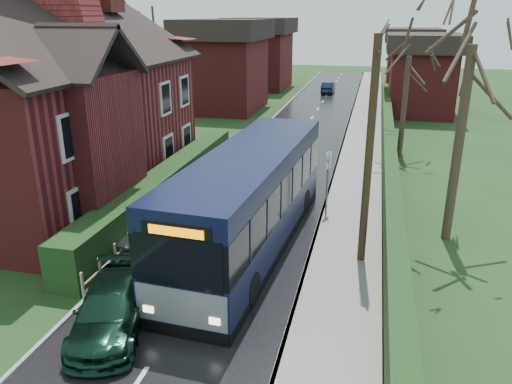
% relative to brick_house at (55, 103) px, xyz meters
% --- Properties ---
extents(ground, '(140.00, 140.00, 0.00)m').
position_rel_brick_house_xyz_m(ground, '(8.73, -4.78, -4.38)').
color(ground, '#25421C').
rests_on(ground, ground).
extents(road, '(6.00, 100.00, 0.02)m').
position_rel_brick_house_xyz_m(road, '(8.73, 5.22, -4.37)').
color(road, black).
rests_on(road, ground).
extents(pavement, '(2.50, 100.00, 0.14)m').
position_rel_brick_house_xyz_m(pavement, '(12.98, 5.22, -4.31)').
color(pavement, slate).
rests_on(pavement, ground).
extents(kerb_right, '(0.12, 100.00, 0.14)m').
position_rel_brick_house_xyz_m(kerb_right, '(11.78, 5.22, -4.31)').
color(kerb_right, gray).
rests_on(kerb_right, ground).
extents(kerb_left, '(0.12, 100.00, 0.10)m').
position_rel_brick_house_xyz_m(kerb_left, '(5.68, 5.22, -4.33)').
color(kerb_left, gray).
rests_on(kerb_left, ground).
extents(front_hedge, '(1.20, 16.00, 1.60)m').
position_rel_brick_house_xyz_m(front_hedge, '(4.83, 0.22, -3.58)').
color(front_hedge, black).
rests_on(front_hedge, ground).
extents(picket_fence, '(0.10, 16.00, 0.90)m').
position_rel_brick_house_xyz_m(picket_fence, '(5.58, 0.22, -3.93)').
color(picket_fence, gray).
rests_on(picket_fence, ground).
extents(right_wall_hedge, '(0.60, 50.00, 1.80)m').
position_rel_brick_house_xyz_m(right_wall_hedge, '(14.53, 5.22, -3.36)').
color(right_wall_hedge, maroon).
rests_on(right_wall_hedge, ground).
extents(brick_house, '(9.30, 14.60, 10.30)m').
position_rel_brick_house_xyz_m(brick_house, '(0.00, 0.00, 0.00)').
color(brick_house, maroon).
rests_on(brick_house, ground).
extents(bus, '(3.46, 11.92, 3.57)m').
position_rel_brick_house_xyz_m(bus, '(9.53, -3.11, -2.60)').
color(bus, black).
rests_on(bus, ground).
extents(car_silver, '(2.15, 4.05, 1.31)m').
position_rel_brick_house_xyz_m(car_silver, '(6.10, -3.72, -3.72)').
color(car_silver, '#A9A9AE').
rests_on(car_silver, ground).
extents(car_green, '(2.90, 4.56, 1.23)m').
position_rel_brick_house_xyz_m(car_green, '(7.13, -8.92, -3.76)').
color(car_green, black).
rests_on(car_green, ground).
extents(car_distant, '(1.26, 3.58, 1.18)m').
position_rel_brick_house_xyz_m(car_distant, '(8.69, 34.91, -3.79)').
color(car_distant, '#101E30').
rests_on(car_distant, ground).
extents(bus_stop_sign, '(0.23, 0.40, 2.77)m').
position_rel_brick_house_xyz_m(bus_stop_sign, '(11.93, 0.55, -2.55)').
color(bus_stop_sign, slate).
rests_on(bus_stop_sign, ground).
extents(telegraph_pole, '(0.27, 0.96, 7.52)m').
position_rel_brick_house_xyz_m(telegraph_pole, '(13.53, -3.49, -0.57)').
color(telegraph_pole, black).
rests_on(telegraph_pole, ground).
extents(tree_right_near, '(4.70, 4.70, 10.14)m').
position_rel_brick_house_xyz_m(tree_right_near, '(16.61, -0.72, 3.20)').
color(tree_right_near, '#382B21').
rests_on(tree_right_near, ground).
extents(tree_right_far, '(4.30, 4.30, 8.31)m').
position_rel_brick_house_xyz_m(tree_right_far, '(15.28, 10.84, 1.83)').
color(tree_right_far, '#32251E').
rests_on(tree_right_far, ground).
extents(tree_house_side, '(3.95, 3.95, 8.98)m').
position_rel_brick_house_xyz_m(tree_house_side, '(-1.13, 13.22, 2.34)').
color(tree_house_side, '#33271E').
rests_on(tree_house_side, ground).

